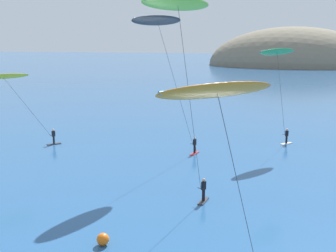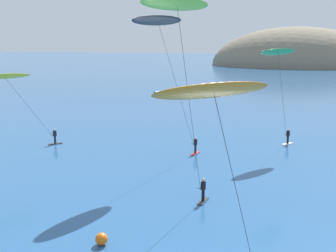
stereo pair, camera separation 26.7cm
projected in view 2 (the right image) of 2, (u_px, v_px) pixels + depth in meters
The scene contains 7 objects.
headland_island at pixel (314, 66), 170.20m from camera, with size 97.68×44.59×31.30m.
kitesurfer_black at pixel (161, 29), 34.93m from camera, with size 4.66×9.34×13.13m.
kitesurfer_yellow at pixel (10, 83), 41.56m from camera, with size 5.77×6.63×7.95m.
kitesurfer_orange at pixel (219, 111), 16.00m from camera, with size 4.90×4.89×9.78m.
kitesurfer_green at pixel (279, 60), 42.32m from camera, with size 4.23×4.92×10.33m.
kitesurfer_lime at pixel (179, 19), 24.85m from camera, with size 3.87×6.63×13.65m.
marker_buoy at pixel (101, 239), 23.31m from camera, with size 0.70×0.70×0.70m, color orange.
Camera 2 is at (2.04, -6.75, 11.30)m, focal length 45.00 mm.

